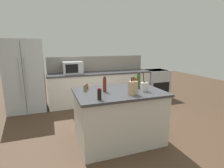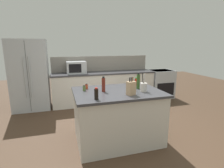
# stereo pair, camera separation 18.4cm
# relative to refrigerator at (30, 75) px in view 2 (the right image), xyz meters

# --- Properties ---
(ground_plane) EXTENTS (14.00, 14.00, 0.00)m
(ground_plane) POSITION_rel_refrigerator_xyz_m (1.74, -2.25, -0.94)
(ground_plane) COLOR #473323
(back_counter_run) EXTENTS (3.07, 0.66, 0.94)m
(back_counter_run) POSITION_rel_refrigerator_xyz_m (2.04, -0.05, -0.47)
(back_counter_run) COLOR beige
(back_counter_run) RESTS_ON ground_plane
(wall_backsplash) EXTENTS (3.03, 0.03, 0.46)m
(wall_backsplash) POSITION_rel_refrigerator_xyz_m (2.04, 0.27, 0.23)
(wall_backsplash) COLOR gray
(wall_backsplash) RESTS_ON back_counter_run
(kitchen_island) EXTENTS (1.53, 1.10, 0.94)m
(kitchen_island) POSITION_rel_refrigerator_xyz_m (1.74, -2.25, -0.47)
(kitchen_island) COLOR beige
(kitchen_island) RESTS_ON ground_plane
(refrigerator) EXTENTS (0.94, 0.75, 1.88)m
(refrigerator) POSITION_rel_refrigerator_xyz_m (0.00, 0.00, 0.00)
(refrigerator) COLOR #ADB2B7
(refrigerator) RESTS_ON ground_plane
(range_oven) EXTENTS (0.76, 0.65, 0.92)m
(range_oven) POSITION_rel_refrigerator_xyz_m (4.00, -0.05, -0.47)
(range_oven) COLOR #ADB2B7
(range_oven) RESTS_ON ground_plane
(microwave) EXTENTS (0.54, 0.39, 0.34)m
(microwave) POSITION_rel_refrigerator_xyz_m (1.23, -0.05, 0.17)
(microwave) COLOR #ADB2B7
(microwave) RESTS_ON back_counter_run
(knife_block) EXTENTS (0.16, 0.14, 0.29)m
(knife_block) POSITION_rel_refrigerator_xyz_m (1.87, -2.55, 0.11)
(knife_block) COLOR tan
(knife_block) RESTS_ON kitchen_island
(utensil_crock) EXTENTS (0.12, 0.12, 0.32)m
(utensil_crock) POSITION_rel_refrigerator_xyz_m (2.16, -2.42, 0.08)
(utensil_crock) COLOR beige
(utensil_crock) RESTS_ON kitchen_island
(soy_sauce_bottle) EXTENTS (0.06, 0.06, 0.18)m
(soy_sauce_bottle) POSITION_rel_refrigerator_xyz_m (1.28, -2.63, 0.08)
(soy_sauce_bottle) COLOR black
(soy_sauce_bottle) RESTS_ON kitchen_island
(spice_jar_oregano) EXTENTS (0.05, 0.05, 0.10)m
(spice_jar_oregano) POSITION_rel_refrigerator_xyz_m (1.18, -2.07, 0.04)
(spice_jar_oregano) COLOR #567038
(spice_jar_oregano) RESTS_ON kitchen_island
(olive_oil_bottle) EXTENTS (0.06, 0.06, 0.30)m
(olive_oil_bottle) POSITION_rel_refrigerator_xyz_m (2.16, -2.20, 0.14)
(olive_oil_bottle) COLOR #2D4C1E
(olive_oil_bottle) RESTS_ON kitchen_island
(hot_sauce_bottle) EXTENTS (0.05, 0.05, 0.16)m
(hot_sauce_bottle) POSITION_rel_refrigerator_xyz_m (2.23, -1.96, 0.07)
(hot_sauce_bottle) COLOR red
(hot_sauce_bottle) RESTS_ON kitchen_island
(spice_jar_paprika) EXTENTS (0.05, 0.05, 0.10)m
(spice_jar_paprika) POSITION_rel_refrigerator_xyz_m (1.24, -1.94, 0.04)
(spice_jar_paprika) COLOR #B73D1E
(spice_jar_paprika) RESTS_ON kitchen_island
(vinegar_bottle) EXTENTS (0.06, 0.06, 0.27)m
(vinegar_bottle) POSITION_rel_refrigerator_xyz_m (1.49, -2.22, 0.12)
(vinegar_bottle) COLOR maroon
(vinegar_bottle) RESTS_ON kitchen_island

